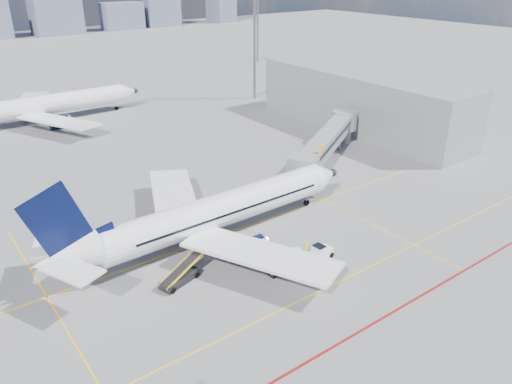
# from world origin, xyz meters

# --- Properties ---
(ground) EXTENTS (420.00, 420.00, 0.00)m
(ground) POSITION_xyz_m (0.00, 0.00, 0.00)
(ground) COLOR gray
(ground) RESTS_ON ground
(apron_markings) EXTENTS (90.00, 35.12, 0.01)m
(apron_markings) POSITION_xyz_m (-0.58, -3.91, 0.01)
(apron_markings) COLOR yellow
(apron_markings) RESTS_ON ground
(jet_bridge) EXTENTS (23.55, 15.78, 6.30)m
(jet_bridge) POSITION_xyz_m (23.51, 16.91, 3.74)
(jet_bridge) COLOR gray
(jet_bridge) RESTS_ON ground
(terminal_block) EXTENTS (10.00, 42.00, 10.00)m
(terminal_block) POSITION_xyz_m (39.95, 26.00, 5.00)
(terminal_block) COLOR gray
(terminal_block) RESTS_ON ground
(floodlight_mast_ne) EXTENTS (3.20, 0.61, 25.45)m
(floodlight_mast_ne) POSITION_xyz_m (38.00, 55.00, 13.59)
(floodlight_mast_ne) COLOR slate
(floodlight_mast_ne) RESTS_ON ground
(floodlight_mast_far) EXTENTS (3.20, 0.61, 25.45)m
(floodlight_mast_far) POSITION_xyz_m (65.00, 90.00, 13.59)
(floodlight_mast_far) COLOR slate
(floodlight_mast_far) RESTS_ON ground
(main_aircraft) EXTENTS (37.27, 32.47, 10.93)m
(main_aircraft) POSITION_xyz_m (-2.80, 7.70, 3.22)
(main_aircraft) COLOR white
(main_aircraft) RESTS_ON ground
(second_aircraft) EXTENTS (38.10, 33.19, 11.10)m
(second_aircraft) POSITION_xyz_m (-4.78, 63.57, 3.22)
(second_aircraft) COLOR white
(second_aircraft) RESTS_ON ground
(baggage_tug) EXTENTS (2.40, 1.55, 1.61)m
(baggage_tug) POSITION_xyz_m (4.27, -1.96, 0.77)
(baggage_tug) COLOR white
(baggage_tug) RESTS_ON ground
(cargo_dolly) EXTENTS (4.06, 2.72, 2.05)m
(cargo_dolly) POSITION_xyz_m (-0.16, -1.67, 1.12)
(cargo_dolly) COLOR black
(cargo_dolly) RESTS_ON ground
(belt_loader) EXTENTS (5.99, 2.90, 2.41)m
(belt_loader) POSITION_xyz_m (-9.15, 2.89, 0.62)
(belt_loader) COLOR black
(belt_loader) RESTS_ON ground
(ramp_worker) EXTENTS (0.62, 0.75, 1.78)m
(ramp_worker) POSITION_xyz_m (3.40, -0.72, 0.89)
(ramp_worker) COLOR #FFF81A
(ramp_worker) RESTS_ON ground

